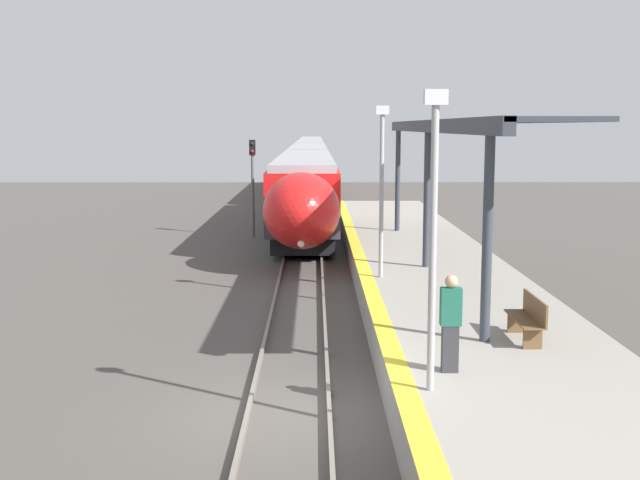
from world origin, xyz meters
TOP-DOWN VIEW (x-y plane):
  - ground_plane at (0.00, 0.00)m, footprint 120.00×120.00m
  - rail_left at (-0.72, 0.00)m, footprint 0.08×90.00m
  - rail_right at (0.72, 0.00)m, footprint 0.08×90.00m
  - train at (0.00, 55.54)m, footprint 2.85×86.57m
  - platform_right at (4.09, 0.00)m, footprint 4.73×64.00m
  - platform_bench at (4.71, 1.77)m, footprint 0.44×1.66m
  - person_waiting at (2.80, -0.26)m, footprint 0.36×0.22m
  - railway_signal at (-2.39, 23.13)m, footprint 0.28×0.28m
  - lamppost_near at (2.33, -1.25)m, footprint 0.36×0.20m
  - lamppost_mid at (2.33, 8.56)m, footprint 0.36×0.20m
  - station_canopy at (4.41, 10.25)m, footprint 2.02×20.05m

SIDE VIEW (x-z plane):
  - ground_plane at x=0.00m, z-range 0.00..0.00m
  - rail_left at x=-0.72m, z-range 0.00..0.15m
  - rail_right at x=0.72m, z-range 0.00..0.15m
  - platform_right at x=4.09m, z-range 0.00..0.87m
  - platform_bench at x=4.71m, z-range 0.90..1.79m
  - person_waiting at x=2.80m, z-range 0.90..2.61m
  - train at x=0.00m, z-range 0.27..3.95m
  - railway_signal at x=-2.39m, z-range 0.49..4.98m
  - lamppost_near at x=2.33m, z-range 1.24..6.03m
  - lamppost_mid at x=2.33m, z-range 1.24..6.03m
  - station_canopy at x=4.41m, z-range 2.80..7.21m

